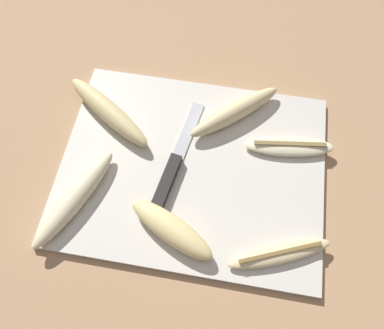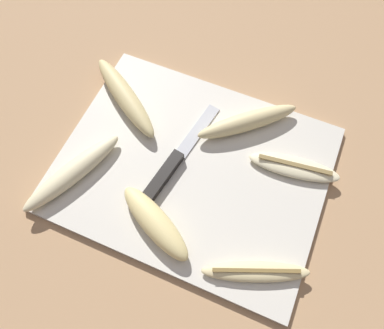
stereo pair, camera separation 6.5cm
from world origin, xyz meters
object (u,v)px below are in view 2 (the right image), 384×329
object	(u,v)px
banana_cream_curved	(73,172)
banana_spotted_left	(125,97)
banana_pale_long	(294,167)
banana_golden_short	(155,223)
knife	(169,169)
banana_mellow_near	(247,121)
banana_ripe_center	(256,272)

from	to	relation	value
banana_cream_curved	banana_spotted_left	world-z (taller)	banana_spotted_left
banana_pale_long	banana_golden_short	world-z (taller)	banana_golden_short
knife	banana_cream_curved	bearing A→B (deg)	-144.07
banana_cream_curved	banana_mellow_near	xyz separation A→B (m)	(0.24, 0.21, 0.00)
banana_cream_curved	banana_golden_short	bearing A→B (deg)	-8.59
banana_cream_curved	banana_ripe_center	xyz separation A→B (m)	(0.34, -0.03, -0.01)
banana_ripe_center	banana_spotted_left	distance (m)	0.39
knife	banana_spotted_left	world-z (taller)	banana_spotted_left
banana_ripe_center	banana_golden_short	xyz separation A→B (m)	(-0.17, 0.01, 0.01)
banana_ripe_center	banana_golden_short	size ratio (longest dim) A/B	1.05
banana_golden_short	banana_spotted_left	size ratio (longest dim) A/B	0.83
banana_pale_long	banana_spotted_left	distance (m)	0.33
banana_cream_curved	banana_ripe_center	bearing A→B (deg)	-5.45
banana_pale_long	banana_golden_short	xyz separation A→B (m)	(-0.18, -0.19, 0.01)
knife	banana_spotted_left	distance (m)	0.17
banana_pale_long	banana_golden_short	bearing A→B (deg)	-133.42
banana_golden_short	banana_spotted_left	world-z (taller)	banana_spotted_left
banana_ripe_center	banana_mellow_near	size ratio (longest dim) A/B	1.01
banana_cream_curved	banana_mellow_near	bearing A→B (deg)	41.35
knife	banana_cream_curved	world-z (taller)	banana_cream_curved
banana_golden_short	knife	bearing A→B (deg)	102.49
banana_golden_short	banana_spotted_left	distance (m)	0.25
banana_spotted_left	knife	bearing A→B (deg)	-36.11
banana_cream_curved	banana_golden_short	distance (m)	0.17
banana_golden_short	banana_spotted_left	xyz separation A→B (m)	(-0.16, 0.20, 0.00)
knife	banana_ripe_center	xyz separation A→B (m)	(0.19, -0.11, 0.00)
banana_pale_long	banana_ripe_center	world-z (taller)	same
banana_pale_long	banana_spotted_left	bearing A→B (deg)	178.15
banana_ripe_center	banana_golden_short	world-z (taller)	banana_golden_short
banana_pale_long	banana_cream_curved	xyz separation A→B (m)	(-0.34, -0.16, 0.01)
banana_spotted_left	banana_mellow_near	distance (m)	0.23
knife	banana_mellow_near	world-z (taller)	banana_mellow_near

